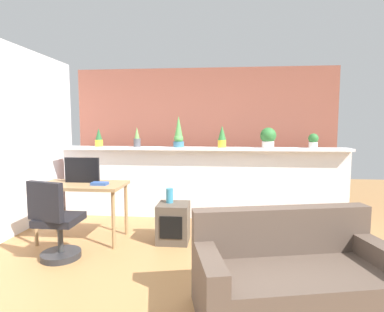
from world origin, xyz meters
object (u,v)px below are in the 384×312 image
(vase_on_shelf, at_px, (170,195))
(book_on_desk, at_px, (100,184))
(potted_plant_3, at_px, (222,137))
(potted_plant_2, at_px, (179,134))
(potted_plant_1, at_px, (137,139))
(office_chair, at_px, (56,226))
(potted_plant_0, at_px, (99,138))
(side_cube_shelf, at_px, (173,223))
(tv_monitor, at_px, (82,170))
(desk, at_px, (82,190))
(couch, at_px, (293,279))
(potted_plant_5, at_px, (313,140))
(potted_plant_4, at_px, (268,137))

(vase_on_shelf, height_order, book_on_desk, book_on_desk)
(potted_plant_3, bearing_deg, vase_on_shelf, -123.66)
(potted_plant_3, bearing_deg, potted_plant_2, 179.62)
(potted_plant_1, xyz_separation_m, office_chair, (-0.45, -1.75, -0.90))
(potted_plant_0, distance_m, side_cube_shelf, 2.06)
(tv_monitor, xyz_separation_m, book_on_desk, (0.29, -0.14, -0.15))
(desk, xyz_separation_m, couch, (2.38, -1.38, -0.38))
(potted_plant_5, height_order, book_on_desk, potted_plant_5)
(potted_plant_1, xyz_separation_m, potted_plant_2, (0.68, -0.01, 0.07))
(vase_on_shelf, bearing_deg, couch, -49.81)
(potted_plant_2, bearing_deg, potted_plant_5, 1.06)
(desk, distance_m, couch, 2.78)
(side_cube_shelf, relative_size, book_on_desk, 2.50)
(potted_plant_1, distance_m, potted_plant_2, 0.69)
(potted_plant_5, xyz_separation_m, tv_monitor, (-3.24, -1.07, -0.35))
(potted_plant_5, bearing_deg, tv_monitor, -161.65)
(potted_plant_2, height_order, desk, potted_plant_2)
(side_cube_shelf, height_order, couch, couch)
(potted_plant_0, distance_m, potted_plant_3, 2.02)
(potted_plant_3, bearing_deg, side_cube_shelf, -120.09)
(potted_plant_4, distance_m, tv_monitor, 2.79)
(potted_plant_1, bearing_deg, potted_plant_2, -1.15)
(potted_plant_4, relative_size, office_chair, 0.35)
(book_on_desk, bearing_deg, potted_plant_4, 28.31)
(potted_plant_4, bearing_deg, book_on_desk, -151.69)
(potted_plant_0, xyz_separation_m, potted_plant_4, (2.74, 0.02, 0.02))
(potted_plant_2, xyz_separation_m, vase_on_shelf, (0.02, -1.01, -0.77))
(potted_plant_3, height_order, desk, potted_plant_3)
(desk, relative_size, side_cube_shelf, 2.20)
(potted_plant_3, bearing_deg, book_on_desk, -142.67)
(side_cube_shelf, bearing_deg, potted_plant_3, 59.91)
(potted_plant_2, height_order, book_on_desk, potted_plant_2)
(potted_plant_1, height_order, book_on_desk, potted_plant_1)
(potted_plant_0, relative_size, side_cube_shelf, 0.60)
(desk, distance_m, side_cube_shelf, 1.26)
(tv_monitor, relative_size, vase_on_shelf, 2.42)
(desk, distance_m, book_on_desk, 0.29)
(potted_plant_0, xyz_separation_m, tv_monitor, (0.19, -1.06, -0.38))
(potted_plant_1, distance_m, tv_monitor, 1.20)
(potted_plant_2, bearing_deg, tv_monitor, -137.74)
(desk, xyz_separation_m, side_cube_shelf, (1.19, 0.05, -0.42))
(potted_plant_0, relative_size, book_on_desk, 1.51)
(vase_on_shelf, bearing_deg, potted_plant_3, 56.34)
(side_cube_shelf, height_order, book_on_desk, book_on_desk)
(potted_plant_5, bearing_deg, potted_plant_0, -179.73)
(potted_plant_4, bearing_deg, couch, -93.09)
(office_chair, height_order, side_cube_shelf, office_chair)
(potted_plant_1, relative_size, potted_plant_3, 0.93)
(potted_plant_4, distance_m, potted_plant_5, 0.69)
(potted_plant_5, relative_size, side_cube_shelf, 0.45)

